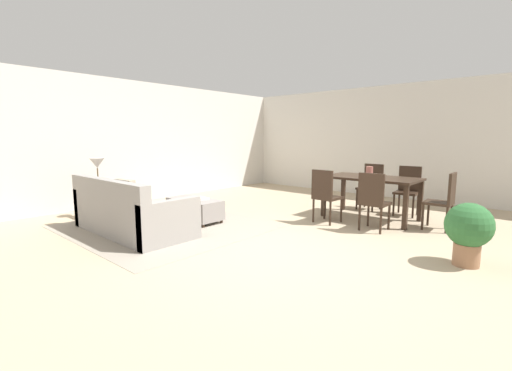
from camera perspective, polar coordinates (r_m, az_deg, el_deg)
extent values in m
plane|color=tan|center=(4.66, 3.19, -10.31)|extent=(10.80, 10.80, 0.00)
cube|color=silver|center=(8.90, 23.92, 6.60)|extent=(9.00, 0.12, 2.70)
cube|color=silver|center=(8.26, -19.73, 6.76)|extent=(0.12, 11.00, 2.70)
cube|color=gray|center=(5.95, -14.58, -6.45)|extent=(3.00, 2.80, 0.01)
cube|color=gray|center=(5.69, -19.58, -5.17)|extent=(2.12, 0.95, 0.42)
cube|color=gray|center=(5.44, -23.43, -1.35)|extent=(2.12, 0.16, 0.44)
cube|color=gray|center=(6.54, -23.80, -2.82)|extent=(0.14, 0.95, 0.62)
cube|color=gray|center=(4.85, -13.97, -5.99)|extent=(0.14, 0.95, 0.62)
cube|color=silver|center=(6.05, -23.50, -1.00)|extent=(0.34, 0.11, 0.33)
cube|color=tan|center=(5.57, -20.75, -1.15)|extent=(0.42, 0.14, 0.42)
cube|color=silver|center=(5.08, -18.27, -2.37)|extent=(0.33, 0.13, 0.33)
cube|color=gray|center=(6.14, -10.10, -3.73)|extent=(1.03, 0.50, 0.33)
cylinder|color=#332319|center=(6.66, -11.20, -4.56)|extent=(0.05, 0.05, 0.06)
cylinder|color=#332319|center=(5.96, -5.77, -5.93)|extent=(0.05, 0.05, 0.06)
cylinder|color=#332319|center=(6.44, -14.02, -5.09)|extent=(0.05, 0.05, 0.06)
cylinder|color=#332319|center=(5.71, -8.71, -6.61)|extent=(0.05, 0.05, 0.06)
cube|color=brown|center=(6.87, -24.61, -0.34)|extent=(0.40, 0.40, 0.03)
cylinder|color=brown|center=(7.14, -23.78, -2.31)|extent=(0.04, 0.04, 0.54)
cylinder|color=brown|center=(6.83, -22.59, -2.68)|extent=(0.04, 0.04, 0.54)
cylinder|color=brown|center=(7.01, -26.31, -2.64)|extent=(0.04, 0.04, 0.54)
cylinder|color=brown|center=(6.70, -25.21, -3.04)|extent=(0.04, 0.04, 0.54)
cylinder|color=brown|center=(6.87, -24.62, -0.11)|extent=(0.16, 0.16, 0.02)
cylinder|color=brown|center=(6.85, -24.71, 1.31)|extent=(0.02, 0.02, 0.32)
cone|color=silver|center=(6.83, -24.83, 3.40)|extent=(0.26, 0.26, 0.18)
cube|color=#332319|center=(6.48, 18.57, 1.19)|extent=(1.59, 0.88, 0.04)
cube|color=#332319|center=(7.18, 14.24, -1.07)|extent=(0.07, 0.07, 0.72)
cube|color=#332319|center=(6.65, 25.57, -2.33)|extent=(0.07, 0.07, 0.72)
cube|color=#332319|center=(6.53, 11.15, -1.87)|extent=(0.07, 0.07, 0.72)
cube|color=#332319|center=(5.93, 23.50, -3.38)|extent=(0.07, 0.07, 0.72)
cube|color=#332319|center=(6.05, 11.78, -1.99)|extent=(0.42, 0.42, 0.04)
cube|color=#332319|center=(5.86, 10.88, 0.24)|extent=(0.40, 0.06, 0.47)
cylinder|color=#332319|center=(6.32, 11.29, -3.63)|extent=(0.04, 0.04, 0.41)
cylinder|color=#332319|center=(6.14, 13.92, -4.05)|extent=(0.04, 0.04, 0.41)
cylinder|color=#332319|center=(6.05, 9.48, -4.11)|extent=(0.04, 0.04, 0.41)
cylinder|color=#332319|center=(5.86, 12.19, -4.57)|extent=(0.04, 0.04, 0.41)
cube|color=#332319|center=(5.73, 19.09, -2.81)|extent=(0.41, 0.41, 0.04)
cube|color=#332319|center=(5.53, 18.52, -0.50)|extent=(0.40, 0.05, 0.47)
cylinder|color=#332319|center=(5.99, 18.09, -4.51)|extent=(0.04, 0.04, 0.41)
cylinder|color=#332319|center=(5.88, 21.15, -4.90)|extent=(0.04, 0.04, 0.41)
cylinder|color=#332319|center=(5.69, 16.75, -5.11)|extent=(0.04, 0.04, 0.41)
cylinder|color=#332319|center=(5.56, 19.96, -5.55)|extent=(0.04, 0.04, 0.41)
cube|color=#332319|center=(7.34, 18.21, -0.48)|extent=(0.42, 0.42, 0.04)
cube|color=#332319|center=(7.47, 18.92, 1.60)|extent=(0.40, 0.06, 0.47)
cylinder|color=#332319|center=(7.15, 18.73, -2.55)|extent=(0.04, 0.04, 0.41)
cylinder|color=#332319|center=(7.31, 16.34, -2.23)|extent=(0.04, 0.04, 0.41)
cylinder|color=#332319|center=(7.46, 19.89, -2.18)|extent=(0.04, 0.04, 0.41)
cylinder|color=#332319|center=(7.60, 17.57, -1.89)|extent=(0.04, 0.04, 0.41)
cube|color=#332319|center=(7.02, 23.65, -1.12)|extent=(0.43, 0.43, 0.04)
cube|color=#332319|center=(7.16, 24.13, 1.08)|extent=(0.40, 0.07, 0.47)
cylinder|color=#332319|center=(6.86, 24.57, -3.29)|extent=(0.04, 0.04, 0.41)
cylinder|color=#332319|center=(6.94, 21.84, -3.01)|extent=(0.04, 0.04, 0.41)
cylinder|color=#332319|center=(7.18, 25.21, -2.84)|extent=(0.04, 0.04, 0.41)
cylinder|color=#332319|center=(7.26, 22.59, -2.58)|extent=(0.04, 0.04, 0.41)
cube|color=#332319|center=(6.17, 27.92, -2.56)|extent=(0.41, 0.41, 0.04)
cube|color=#332319|center=(6.10, 29.73, -0.37)|extent=(0.05, 0.40, 0.47)
cylinder|color=#332319|center=(6.09, 25.88, -4.72)|extent=(0.04, 0.04, 0.41)
cylinder|color=#332319|center=(6.41, 26.62, -4.16)|extent=(0.04, 0.04, 0.41)
cylinder|color=#332319|center=(6.02, 29.03, -5.07)|extent=(0.04, 0.04, 0.41)
cylinder|color=#332319|center=(6.35, 29.61, -4.48)|extent=(0.04, 0.04, 0.41)
cylinder|color=#B26659|center=(6.44, 18.28, 2.17)|extent=(0.12, 0.12, 0.19)
cube|color=silver|center=(6.07, -9.22, -2.12)|extent=(0.27, 0.22, 0.03)
cylinder|color=#996B4C|center=(4.69, 31.48, -9.71)|extent=(0.28, 0.28, 0.26)
sphere|color=#2D6633|center=(4.60, 31.80, -5.59)|extent=(0.51, 0.51, 0.51)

